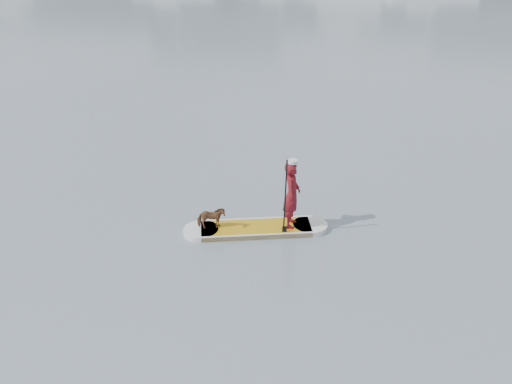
# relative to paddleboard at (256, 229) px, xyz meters

# --- Properties ---
(ground) EXTENTS (140.00, 140.00, 0.00)m
(ground) POSITION_rel_paddleboard_xyz_m (-2.47, -2.96, -0.06)
(ground) COLOR slate
(ground) RESTS_ON ground
(paddleboard) EXTENTS (3.22, 1.41, 0.12)m
(paddleboard) POSITION_rel_paddleboard_xyz_m (0.00, 0.00, 0.00)
(paddleboard) COLOR #C18F12
(paddleboard) RESTS_ON ground
(paddler) EXTENTS (0.38, 0.57, 1.55)m
(paddler) POSITION_rel_paddleboard_xyz_m (0.78, 0.20, 0.84)
(paddler) COLOR maroon
(paddler) RESTS_ON paddleboard
(white_cap) EXTENTS (0.22, 0.22, 0.07)m
(white_cap) POSITION_rel_paddleboard_xyz_m (0.78, 0.20, 1.65)
(white_cap) COLOR silver
(white_cap) RESTS_ON paddler
(dog) EXTENTS (0.68, 0.45, 0.53)m
(dog) POSITION_rel_paddleboard_xyz_m (-0.98, -0.25, 0.33)
(dog) COLOR #52311C
(dog) RESTS_ON paddleboard
(paddle) EXTENTS (0.11, 0.30, 2.00)m
(paddle) POSITION_rel_paddleboard_xyz_m (0.67, -0.14, 0.74)
(paddle) COLOR black
(paddle) RESTS_ON ground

